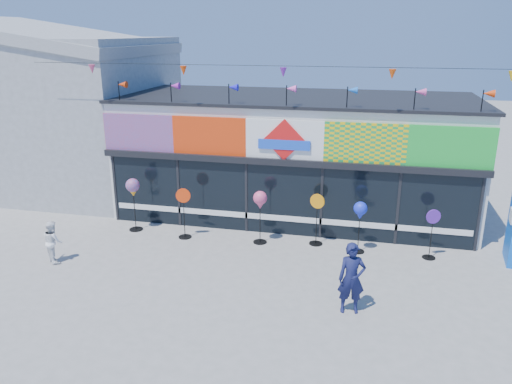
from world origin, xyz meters
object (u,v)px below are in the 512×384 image
(spinner_2, at_px, (260,202))
(spinner_5, at_px, (432,233))
(spinner_0, at_px, (133,189))
(adult_man, at_px, (352,278))
(spinner_3, at_px, (317,218))
(spinner_4, at_px, (360,212))
(spinner_1, at_px, (184,212))
(child, at_px, (53,241))

(spinner_2, height_order, spinner_5, spinner_2)
(spinner_0, bearing_deg, spinner_2, -1.47)
(spinner_0, xyz_separation_m, adult_man, (7.10, -3.54, -0.55))
(spinner_3, height_order, spinner_4, spinner_3)
(spinner_2, bearing_deg, spinner_1, -176.78)
(child, bearing_deg, spinner_1, -101.78)
(adult_man, bearing_deg, spinner_2, 120.48)
(spinner_2, xyz_separation_m, adult_man, (2.90, -3.43, -0.48))
(spinner_4, relative_size, adult_man, 0.92)
(spinner_5, bearing_deg, spinner_1, -179.02)
(spinner_0, distance_m, spinner_1, 1.90)
(spinner_0, xyz_separation_m, child, (-1.19, -2.69, -0.80))
(spinner_1, bearing_deg, spinner_0, 172.30)
(adult_man, bearing_deg, spinner_1, 138.46)
(spinner_4, xyz_separation_m, spinner_5, (2.02, 0.02, -0.47))
(child, bearing_deg, spinner_3, -119.21)
(adult_man, bearing_deg, child, 164.46)
(spinner_1, bearing_deg, spinner_2, 3.22)
(spinner_0, xyz_separation_m, spinner_3, (5.91, 0.16, -0.55))
(spinner_1, xyz_separation_m, spinner_3, (4.11, 0.40, -0.00))
(spinner_1, distance_m, spinner_5, 7.40)
(spinner_2, height_order, spinner_4, spinner_2)
(spinner_2, relative_size, child, 1.37)
(spinner_4, distance_m, child, 8.77)
(spinner_1, relative_size, spinner_3, 1.00)
(adult_man, bearing_deg, spinner_5, 48.90)
(spinner_4, height_order, child, spinner_4)
(spinner_2, xyz_separation_m, spinner_4, (2.97, -0.03, -0.08))
(spinner_0, relative_size, spinner_4, 1.12)
(spinner_0, distance_m, adult_man, 7.96)
(spinner_1, height_order, spinner_2, spinner_2)
(spinner_3, distance_m, adult_man, 3.89)
(spinner_2, distance_m, child, 6.03)
(spinner_5, distance_m, adult_man, 4.02)
(spinner_2, height_order, adult_man, adult_man)
(spinner_0, distance_m, child, 3.04)
(spinner_4, bearing_deg, spinner_2, 179.46)
(spinner_4, bearing_deg, child, -163.05)
(spinner_0, distance_m, spinner_4, 7.18)
(spinner_5, xyz_separation_m, adult_man, (-2.09, -3.43, 0.07))
(spinner_0, height_order, spinner_1, spinner_0)
(spinner_1, height_order, adult_man, adult_man)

